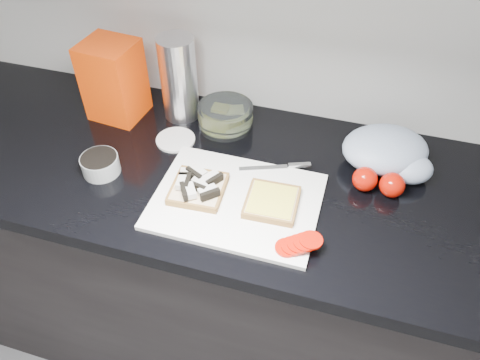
# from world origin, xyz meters

# --- Properties ---
(base_cabinet) EXTENTS (3.50, 0.60, 0.86)m
(base_cabinet) POSITION_xyz_m (0.00, 1.20, 0.43)
(base_cabinet) COLOR black
(base_cabinet) RESTS_ON ground
(countertop) EXTENTS (3.50, 0.64, 0.04)m
(countertop) POSITION_xyz_m (0.00, 1.20, 0.88)
(countertop) COLOR black
(countertop) RESTS_ON base_cabinet
(cutting_board) EXTENTS (0.40, 0.30, 0.01)m
(cutting_board) POSITION_xyz_m (0.03, 1.09, 0.91)
(cutting_board) COLOR white
(cutting_board) RESTS_ON countertop
(bread_left) EXTENTS (0.14, 0.14, 0.04)m
(bread_left) POSITION_xyz_m (-0.07, 1.09, 0.93)
(bread_left) COLOR beige
(bread_left) RESTS_ON cutting_board
(bread_right) EXTENTS (0.13, 0.13, 0.02)m
(bread_right) POSITION_xyz_m (0.11, 1.10, 0.92)
(bread_right) COLOR beige
(bread_right) RESTS_ON cutting_board
(tomato_slices) EXTENTS (0.11, 0.09, 0.02)m
(tomato_slices) POSITION_xyz_m (0.20, 0.99, 0.92)
(tomato_slices) COLOR #B71104
(tomato_slices) RESTS_ON cutting_board
(knife) EXTENTS (0.18, 0.08, 0.01)m
(knife) POSITION_xyz_m (0.11, 1.24, 0.91)
(knife) COLOR #B5B6BA
(knife) RESTS_ON cutting_board
(seed_tub) EXTENTS (0.10, 0.10, 0.05)m
(seed_tub) POSITION_xyz_m (-0.34, 1.10, 0.93)
(seed_tub) COLOR #929696
(seed_tub) RESTS_ON countertop
(tub_lid) EXTENTS (0.13, 0.13, 0.01)m
(tub_lid) POSITION_xyz_m (-0.21, 1.27, 0.90)
(tub_lid) COLOR silver
(tub_lid) RESTS_ON countertop
(glass_bowl) EXTENTS (0.16, 0.16, 0.07)m
(glass_bowl) POSITION_xyz_m (-0.09, 1.38, 0.93)
(glass_bowl) COLOR silver
(glass_bowl) RESTS_ON countertop
(bread_bag) EXTENTS (0.16, 0.15, 0.23)m
(bread_bag) POSITION_xyz_m (-0.42, 1.35, 1.01)
(bread_bag) COLOR #FF3404
(bread_bag) RESTS_ON countertop
(steel_canister) EXTENTS (0.10, 0.10, 0.25)m
(steel_canister) POSITION_xyz_m (-0.24, 1.39, 1.02)
(steel_canister) COLOR silver
(steel_canister) RESTS_ON countertop
(grocery_bag) EXTENTS (0.27, 0.24, 0.10)m
(grocery_bag) POSITION_xyz_m (0.36, 1.33, 0.95)
(grocery_bag) COLOR #ABB8D2
(grocery_bag) RESTS_ON countertop
(whole_tomatoes) EXTENTS (0.13, 0.06, 0.06)m
(whole_tomatoes) POSITION_xyz_m (0.35, 1.23, 0.93)
(whole_tomatoes) COLOR #B71104
(whole_tomatoes) RESTS_ON countertop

